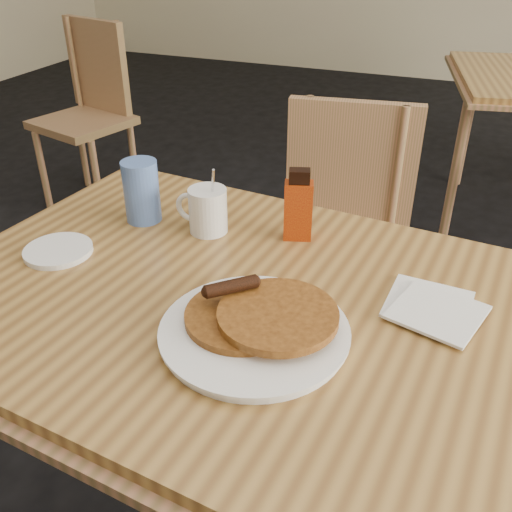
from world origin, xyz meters
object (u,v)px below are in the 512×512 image
(chair_main_far, at_px, (340,224))
(syrup_bottle, at_px, (298,207))
(blue_tumbler, at_px, (142,191))
(chair_wall_extra, at_px, (90,98))
(main_table, at_px, (253,315))
(coffee_mug, at_px, (207,209))
(pancake_plate, at_px, (256,326))

(chair_main_far, distance_m, syrup_bottle, 0.59)
(chair_main_far, relative_size, blue_tumbler, 6.22)
(chair_wall_extra, bearing_deg, main_table, -30.73)
(chair_wall_extra, height_order, coffee_mug, chair_wall_extra)
(main_table, xyz_separation_m, coffee_mug, (-0.19, 0.21, 0.09))
(chair_main_far, bearing_deg, coffee_mug, -116.43)
(blue_tumbler, bearing_deg, chair_main_far, 58.50)
(chair_wall_extra, height_order, syrup_bottle, chair_wall_extra)
(syrup_bottle, relative_size, blue_tumbler, 1.12)
(main_table, distance_m, pancake_plate, 0.13)
(chair_wall_extra, xyz_separation_m, syrup_bottle, (1.57, -1.35, 0.28))
(syrup_bottle, bearing_deg, main_table, -109.05)
(syrup_bottle, bearing_deg, chair_main_far, 74.13)
(main_table, xyz_separation_m, syrup_bottle, (0.00, 0.25, 0.12))
(pancake_plate, xyz_separation_m, syrup_bottle, (-0.04, 0.35, 0.06))
(chair_wall_extra, bearing_deg, pancake_plate, -31.61)
(chair_main_far, distance_m, chair_wall_extra, 1.76)
(main_table, xyz_separation_m, pancake_plate, (0.05, -0.10, 0.06))
(main_table, bearing_deg, chair_main_far, 91.10)
(pancake_plate, bearing_deg, chair_main_far, 94.13)
(main_table, bearing_deg, pancake_plate, -64.64)
(chair_wall_extra, relative_size, syrup_bottle, 5.71)
(main_table, relative_size, pancake_plate, 4.21)
(chair_main_far, xyz_separation_m, pancake_plate, (0.06, -0.86, 0.24))
(main_table, xyz_separation_m, chair_main_far, (-0.01, 0.76, -0.18))
(coffee_mug, distance_m, blue_tumbler, 0.16)
(chair_wall_extra, relative_size, coffee_mug, 5.73)
(chair_wall_extra, height_order, pancake_plate, chair_wall_extra)
(pancake_plate, xyz_separation_m, blue_tumbler, (-0.40, 0.30, 0.05))
(pancake_plate, bearing_deg, syrup_bottle, 96.98)
(chair_main_far, bearing_deg, syrup_bottle, -96.29)
(pancake_plate, distance_m, coffee_mug, 0.39)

